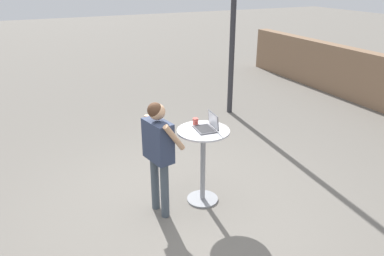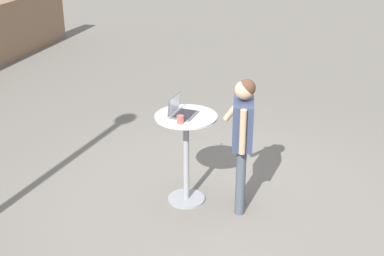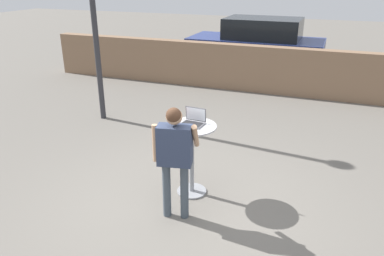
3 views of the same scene
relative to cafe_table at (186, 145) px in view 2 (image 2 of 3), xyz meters
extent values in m
plane|color=slate|center=(0.06, -0.38, -0.73)|extent=(50.00, 50.00, 0.00)
cylinder|color=gray|center=(0.00, 0.00, -0.71)|extent=(0.45, 0.45, 0.03)
cylinder|color=gray|center=(0.00, 0.00, -0.18)|extent=(0.07, 0.07, 1.04)
cylinder|color=#B7B7BC|center=(0.00, 0.00, 0.35)|extent=(0.71, 0.71, 0.02)
cube|color=#515156|center=(0.00, 0.02, 0.38)|extent=(0.33, 0.26, 0.02)
cube|color=black|center=(0.00, 0.02, 0.39)|extent=(0.29, 0.21, 0.00)
cube|color=#515156|center=(0.01, 0.14, 0.49)|extent=(0.32, 0.06, 0.21)
cube|color=white|center=(0.01, 0.14, 0.49)|extent=(0.29, 0.04, 0.19)
cylinder|color=#C14C42|center=(-0.23, -0.01, 0.41)|extent=(0.08, 0.08, 0.09)
torus|color=#C14C42|center=(-0.18, -0.01, 0.41)|extent=(0.04, 0.01, 0.04)
cylinder|color=#424C56|center=(-0.10, -0.67, -0.32)|extent=(0.11, 0.11, 0.80)
cylinder|color=#424C56|center=(0.13, -0.62, -0.32)|extent=(0.11, 0.11, 0.80)
cube|color=#2D3851|center=(0.01, -0.65, 0.34)|extent=(0.47, 0.30, 0.53)
sphere|color=tan|center=(0.01, -0.65, 0.73)|extent=(0.21, 0.21, 0.21)
sphere|color=#472D1E|center=(0.02, -0.67, 0.76)|extent=(0.19, 0.19, 0.19)
cylinder|color=tan|center=(-0.23, -0.70, 0.36)|extent=(0.07, 0.07, 0.50)
cylinder|color=tan|center=(0.25, -0.52, 0.46)|extent=(0.13, 0.31, 0.39)
camera|label=1|loc=(4.08, -2.09, 2.31)|focal=35.00mm
camera|label=2|loc=(-5.28, -1.69, 2.65)|focal=50.00mm
camera|label=3|loc=(1.73, -4.58, 2.36)|focal=35.00mm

